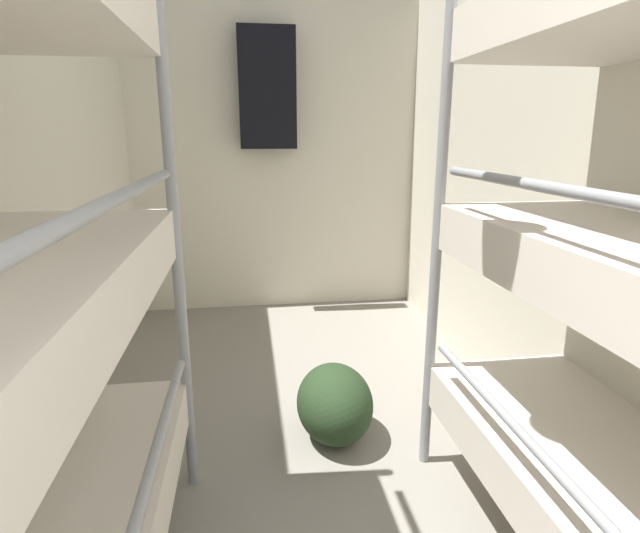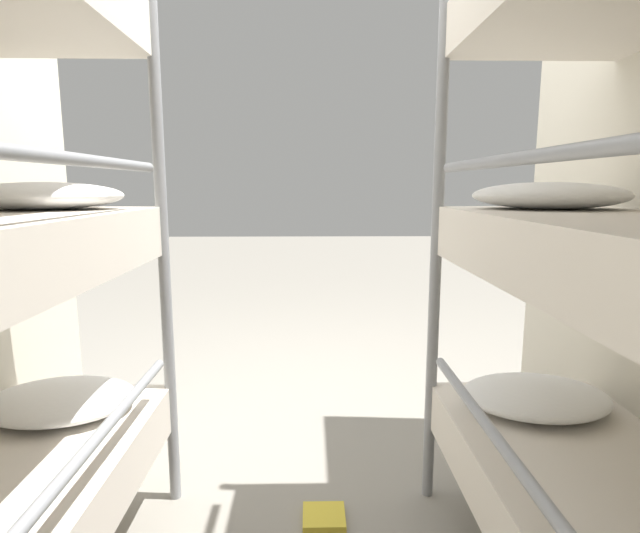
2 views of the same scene
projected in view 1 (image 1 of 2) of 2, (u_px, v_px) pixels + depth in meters
The scene contains 4 objects.
wall_right at pixel (606, 189), 2.02m from camera, with size 0.06×4.83×2.50m.
wall_back at pixel (276, 160), 4.13m from camera, with size 2.45×0.06×2.50m.
duffel_bag at pixel (335, 403), 2.44m from camera, with size 0.37×0.47×0.37m.
hanging_coat at pixel (267, 89), 3.84m from camera, with size 0.44×0.12×0.90m.
Camera 1 is at (-0.25, 0.52, 1.46)m, focal length 28.00 mm.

